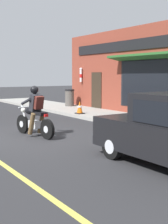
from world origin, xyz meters
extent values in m
plane|color=#2B2B2D|center=(0.00, 0.00, 0.00)|extent=(80.00, 80.00, 0.00)
cube|color=#9E9B93|center=(4.80, 3.00, 0.07)|extent=(2.60, 22.00, 0.14)
cube|color=brown|center=(6.35, 1.67, 2.10)|extent=(0.50, 11.55, 4.20)
cube|color=black|center=(6.08, 0.23, 1.55)|extent=(0.04, 4.85, 2.10)
cube|color=black|center=(6.09, 0.23, 1.55)|extent=(0.02, 5.08, 2.20)
cube|color=#2D2319|center=(6.08, 4.85, 1.05)|extent=(0.04, 0.90, 2.10)
cube|color=#235623|center=(5.75, 0.23, 2.75)|extent=(0.81, 5.55, 0.24)
cube|color=black|center=(6.07, 1.67, 3.35)|extent=(0.06, 9.82, 0.50)
cylinder|color=white|center=(6.00, 6.29, 1.90)|extent=(0.14, 0.14, 0.70)
cylinder|color=red|center=(6.00, 6.29, 1.90)|extent=(0.15, 0.15, 0.20)
sphere|color=silver|center=(6.00, 6.29, 2.30)|extent=(0.16, 0.16, 0.16)
cylinder|color=black|center=(0.03, 0.73, 0.31)|extent=(0.20, 0.63, 0.62)
cylinder|color=silver|center=(0.03, 0.73, 0.31)|extent=(0.15, 0.23, 0.22)
cylinder|color=black|center=(0.25, -0.65, 0.31)|extent=(0.20, 0.63, 0.62)
cylinder|color=silver|center=(0.25, -0.65, 0.31)|extent=(0.15, 0.23, 0.22)
cube|color=silver|center=(0.15, -0.01, 0.39)|extent=(0.34, 0.44, 0.24)
ellipsoid|color=black|center=(0.11, 0.24, 0.80)|extent=(0.38, 0.56, 0.24)
cube|color=black|center=(0.18, -0.24, 0.76)|extent=(0.34, 0.59, 0.10)
cylinder|color=silver|center=(0.05, 0.63, 0.62)|extent=(0.12, 0.33, 0.68)
cylinder|color=silver|center=(0.06, 0.51, 0.91)|extent=(0.56, 0.13, 0.04)
sphere|color=silver|center=(0.04, 0.68, 0.79)|extent=(0.16, 0.16, 0.16)
cylinder|color=silver|center=(0.37, -0.38, 0.29)|extent=(0.16, 0.56, 0.08)
cube|color=red|center=(0.24, -0.60, 0.73)|extent=(0.13, 0.08, 0.08)
cylinder|color=brown|center=(-0.02, -0.11, 0.43)|extent=(0.19, 0.37, 0.71)
cylinder|color=brown|center=(0.34, -0.05, 0.43)|extent=(0.19, 0.37, 0.71)
cube|color=#232328|center=(0.15, -0.06, 1.08)|extent=(0.39, 0.38, 0.57)
cylinder|color=#232328|center=(-0.08, 0.15, 1.12)|extent=(0.17, 0.53, 0.26)
cylinder|color=#232328|center=(0.31, 0.21, 1.12)|extent=(0.17, 0.53, 0.26)
sphere|color=black|center=(0.15, 0.00, 1.49)|extent=(0.26, 0.26, 0.26)
cube|color=#4C1E19|center=(0.18, -0.22, 1.10)|extent=(0.31, 0.28, 0.42)
cylinder|color=black|center=(0.49, -3.51, 0.30)|extent=(0.18, 0.60, 0.60)
cylinder|color=silver|center=(0.49, -3.51, 0.30)|extent=(0.20, 0.33, 0.33)
cylinder|color=black|center=(1.93, -3.51, 0.30)|extent=(0.18, 0.60, 0.60)
cylinder|color=silver|center=(1.93, -3.51, 0.30)|extent=(0.20, 0.33, 0.33)
cube|color=black|center=(1.21, -4.09, 1.19)|extent=(1.33, 0.35, 0.51)
cube|color=black|center=(0.49, -4.96, 1.22)|extent=(0.03, 1.52, 0.46)
cube|color=silver|center=(0.70, -2.85, 0.72)|extent=(0.24, 0.04, 0.14)
cube|color=silver|center=(1.72, -2.85, 0.72)|extent=(0.24, 0.04, 0.14)
cube|color=#28282B|center=(1.21, -2.88, 0.35)|extent=(1.61, 0.12, 0.20)
cylinder|color=red|center=(4.85, -0.33, 0.22)|extent=(0.24, 0.24, 0.16)
cylinder|color=red|center=(4.85, -0.33, 0.59)|extent=(0.18, 0.18, 0.58)
sphere|color=red|center=(4.85, -0.33, 0.92)|extent=(0.20, 0.20, 0.20)
cylinder|color=red|center=(4.72, -0.33, 0.64)|extent=(0.10, 0.08, 0.08)
cylinder|color=red|center=(4.98, -0.33, 0.64)|extent=(0.10, 0.08, 0.08)
cube|color=black|center=(3.90, 3.17, 0.16)|extent=(0.36, 0.36, 0.04)
cone|color=orange|center=(3.90, 3.17, 0.46)|extent=(0.28, 0.28, 0.56)
cylinder|color=white|center=(3.90, 3.17, 0.48)|extent=(0.20, 0.20, 0.08)
cylinder|color=#514C47|center=(5.39, 6.58, 0.59)|extent=(0.52, 0.52, 0.90)
cylinder|color=black|center=(5.39, 6.58, 1.08)|extent=(0.56, 0.56, 0.08)
camera|label=1|loc=(-4.00, -9.08, 1.96)|focal=50.00mm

